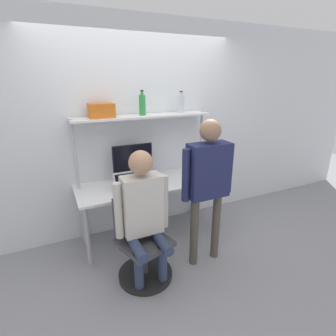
{
  "coord_description": "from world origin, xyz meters",
  "views": [
    {
      "loc": [
        -1.07,
        -2.49,
        1.99
      ],
      "look_at": [
        0.01,
        -0.16,
        1.1
      ],
      "focal_mm": 28.0,
      "sensor_mm": 36.0,
      "label": 1
    }
  ],
  "objects_px": {
    "bottle_green": "(142,105)",
    "storage_box": "(101,110)",
    "office_chair": "(142,253)",
    "laptop": "(129,186)",
    "bottle_clear": "(181,104)",
    "person_seated": "(143,209)",
    "monitor": "(133,160)",
    "person_standing": "(208,176)",
    "cell_phone": "(151,187)"
  },
  "relations": [
    {
      "from": "bottle_green",
      "to": "storage_box",
      "type": "bearing_deg",
      "value": 180.0
    },
    {
      "from": "office_chair",
      "to": "laptop",
      "type": "bearing_deg",
      "value": 84.92
    },
    {
      "from": "office_chair",
      "to": "bottle_clear",
      "type": "height_order",
      "value": "bottle_clear"
    },
    {
      "from": "storage_box",
      "to": "person_seated",
      "type": "bearing_deg",
      "value": -80.19
    },
    {
      "from": "monitor",
      "to": "person_seated",
      "type": "relative_size",
      "value": 0.37
    },
    {
      "from": "laptop",
      "to": "storage_box",
      "type": "xyz_separation_m",
      "value": [
        -0.19,
        0.3,
        0.83
      ]
    },
    {
      "from": "person_seated",
      "to": "bottle_clear",
      "type": "height_order",
      "value": "bottle_clear"
    },
    {
      "from": "monitor",
      "to": "storage_box",
      "type": "relative_size",
      "value": 1.84
    },
    {
      "from": "person_standing",
      "to": "bottle_green",
      "type": "height_order",
      "value": "bottle_green"
    },
    {
      "from": "cell_phone",
      "to": "monitor",
      "type": "bearing_deg",
      "value": 108.61
    },
    {
      "from": "person_standing",
      "to": "cell_phone",
      "type": "bearing_deg",
      "value": 125.11
    },
    {
      "from": "cell_phone",
      "to": "laptop",
      "type": "bearing_deg",
      "value": 174.37
    },
    {
      "from": "monitor",
      "to": "bottle_green",
      "type": "height_order",
      "value": "bottle_green"
    },
    {
      "from": "person_standing",
      "to": "storage_box",
      "type": "bearing_deg",
      "value": 133.6
    },
    {
      "from": "cell_phone",
      "to": "storage_box",
      "type": "bearing_deg",
      "value": 144.44
    },
    {
      "from": "laptop",
      "to": "cell_phone",
      "type": "bearing_deg",
      "value": -5.63
    },
    {
      "from": "laptop",
      "to": "bottle_clear",
      "type": "xyz_separation_m",
      "value": [
        0.82,
        0.3,
        0.87
      ]
    },
    {
      "from": "office_chair",
      "to": "storage_box",
      "type": "bearing_deg",
      "value": 99.51
    },
    {
      "from": "laptop",
      "to": "storage_box",
      "type": "distance_m",
      "value": 0.91
    },
    {
      "from": "monitor",
      "to": "office_chair",
      "type": "bearing_deg",
      "value": -103.28
    },
    {
      "from": "laptop",
      "to": "bottle_green",
      "type": "relative_size",
      "value": 1.15
    },
    {
      "from": "laptop",
      "to": "bottle_clear",
      "type": "bearing_deg",
      "value": 20.08
    },
    {
      "from": "cell_phone",
      "to": "person_seated",
      "type": "xyz_separation_m",
      "value": [
        -0.3,
        -0.57,
        0.05
      ]
    },
    {
      "from": "bottle_green",
      "to": "bottle_clear",
      "type": "bearing_deg",
      "value": 0.0
    },
    {
      "from": "person_seated",
      "to": "bottle_clear",
      "type": "relative_size",
      "value": 5.06
    },
    {
      "from": "laptop",
      "to": "storage_box",
      "type": "height_order",
      "value": "storage_box"
    },
    {
      "from": "cell_phone",
      "to": "bottle_clear",
      "type": "xyz_separation_m",
      "value": [
        0.55,
        0.32,
        0.92
      ]
    },
    {
      "from": "monitor",
      "to": "bottle_green",
      "type": "relative_size",
      "value": 1.75
    },
    {
      "from": "cell_phone",
      "to": "office_chair",
      "type": "relative_size",
      "value": 0.17
    },
    {
      "from": "office_chair",
      "to": "bottle_clear",
      "type": "relative_size",
      "value": 3.3
    },
    {
      "from": "office_chair",
      "to": "person_seated",
      "type": "relative_size",
      "value": 0.65
    },
    {
      "from": "cell_phone",
      "to": "person_seated",
      "type": "distance_m",
      "value": 0.64
    },
    {
      "from": "person_seated",
      "to": "storage_box",
      "type": "relative_size",
      "value": 4.93
    },
    {
      "from": "bottle_clear",
      "to": "monitor",
      "type": "bearing_deg",
      "value": 179.6
    },
    {
      "from": "storage_box",
      "to": "bottle_green",
      "type": "bearing_deg",
      "value": 0.0
    },
    {
      "from": "monitor",
      "to": "storage_box",
      "type": "bearing_deg",
      "value": -179.23
    },
    {
      "from": "laptop",
      "to": "person_seated",
      "type": "distance_m",
      "value": 0.59
    },
    {
      "from": "laptop",
      "to": "office_chair",
      "type": "height_order",
      "value": "laptop"
    },
    {
      "from": "laptop",
      "to": "person_standing",
      "type": "bearing_deg",
      "value": -42.11
    },
    {
      "from": "person_standing",
      "to": "bottle_green",
      "type": "bearing_deg",
      "value": 112.43
    },
    {
      "from": "laptop",
      "to": "storage_box",
      "type": "bearing_deg",
      "value": 122.58
    },
    {
      "from": "person_standing",
      "to": "storage_box",
      "type": "distance_m",
      "value": 1.39
    },
    {
      "from": "laptop",
      "to": "cell_phone",
      "type": "distance_m",
      "value": 0.27
    },
    {
      "from": "monitor",
      "to": "laptop",
      "type": "distance_m",
      "value": 0.39
    },
    {
      "from": "cell_phone",
      "to": "person_standing",
      "type": "height_order",
      "value": "person_standing"
    },
    {
      "from": "cell_phone",
      "to": "person_seated",
      "type": "height_order",
      "value": "person_seated"
    },
    {
      "from": "person_standing",
      "to": "bottle_clear",
      "type": "xyz_separation_m",
      "value": [
        0.15,
        0.9,
        0.65
      ]
    },
    {
      "from": "laptop",
      "to": "bottle_clear",
      "type": "relative_size",
      "value": 1.24
    },
    {
      "from": "storage_box",
      "to": "bottle_clear",
      "type": "bearing_deg",
      "value": 0.0
    },
    {
      "from": "office_chair",
      "to": "person_standing",
      "type": "xyz_separation_m",
      "value": [
        0.72,
        -0.06,
        0.76
      ]
    }
  ]
}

